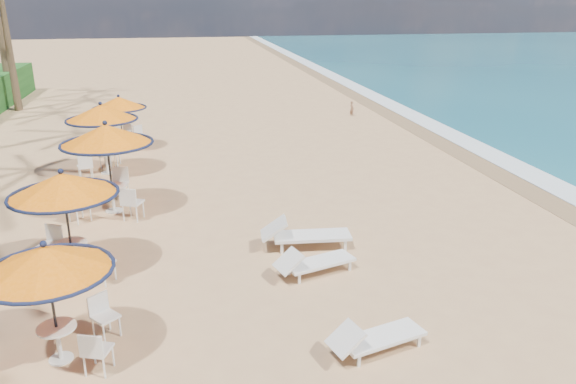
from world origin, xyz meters
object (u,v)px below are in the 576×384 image
at_px(station_4, 121,109).
at_px(station_0, 53,270).
at_px(station_2, 107,146).
at_px(station_1, 62,198).
at_px(lounger_mid, 312,262).
at_px(lounger_far, 303,234).
at_px(station_3, 101,121).
at_px(lounger_near, 374,337).

bearing_deg(station_4, station_0, -89.61).
distance_m(station_2, station_4, 7.34).
distance_m(station_1, station_2, 3.81).
bearing_deg(station_2, lounger_mid, -45.89).
bearing_deg(lounger_mid, lounger_far, 69.02).
relative_size(station_3, station_4, 1.14).
bearing_deg(station_0, station_2, 88.86).
bearing_deg(lounger_far, lounger_near, -81.40).
distance_m(station_0, lounger_near, 5.52).
relative_size(station_0, station_2, 0.83).
xyz_separation_m(station_2, station_3, (-0.60, 3.98, -0.10)).
distance_m(station_0, station_3, 11.10).
bearing_deg(lounger_far, station_4, 120.36).
bearing_deg(station_4, station_2, -88.12).
xyz_separation_m(lounger_near, lounger_far, (-0.27, 4.48, 0.07)).
height_order(station_4, lounger_near, station_4).
bearing_deg(station_1, lounger_far, 3.01).
distance_m(lounger_near, lounger_far, 4.49).
bearing_deg(station_4, lounger_near, -70.65).
distance_m(station_1, station_3, 7.74).
bearing_deg(station_1, station_4, 88.35).
bearing_deg(station_3, station_2, -81.37).
bearing_deg(lounger_mid, station_1, 150.84).
relative_size(station_2, station_4, 1.20).
bearing_deg(station_2, station_0, -91.14).
xyz_separation_m(station_0, station_4, (-0.10, 14.44, -0.07)).
distance_m(station_0, lounger_mid, 5.55).
relative_size(station_3, lounger_mid, 1.30).
relative_size(station_0, lounger_far, 0.99).
height_order(station_1, lounger_mid, station_1).
distance_m(station_1, lounger_mid, 5.64).
bearing_deg(station_0, lounger_mid, 24.28).
bearing_deg(lounger_mid, station_4, 95.21).
distance_m(station_3, station_4, 3.38).
bearing_deg(station_3, station_4, 83.83).
bearing_deg(station_1, lounger_near, -36.40).
bearing_deg(station_2, station_3, 98.63).
xyz_separation_m(station_1, station_3, (-0.04, 7.74, 0.07)).
height_order(station_0, station_2, station_2).
bearing_deg(lounger_far, station_1, -171.87).
distance_m(station_0, station_1, 3.38).
xyz_separation_m(station_1, lounger_far, (5.42, 0.29, -1.42)).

